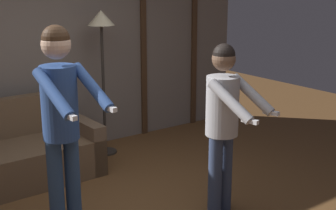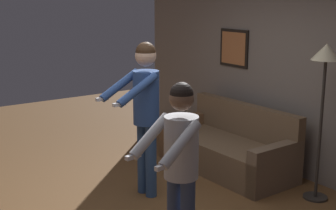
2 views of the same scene
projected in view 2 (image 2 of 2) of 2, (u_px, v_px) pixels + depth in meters
name	position (u px, v px, depth m)	size (l,w,h in m)	color
back_wall_assembly	(294.00, 76.00, 6.00)	(6.40, 0.10, 2.60)	gray
couch	(228.00, 150.00, 6.32)	(1.92, 0.90, 0.87)	brown
torchiere_lamp	(325.00, 72.00, 5.12)	(0.33, 0.33, 1.80)	#332D28
person_standing_left	(145.00, 103.00, 5.32)	(0.47, 0.72, 1.81)	navy
person_standing_right	(180.00, 157.00, 4.01)	(0.51, 0.66, 1.61)	#374567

